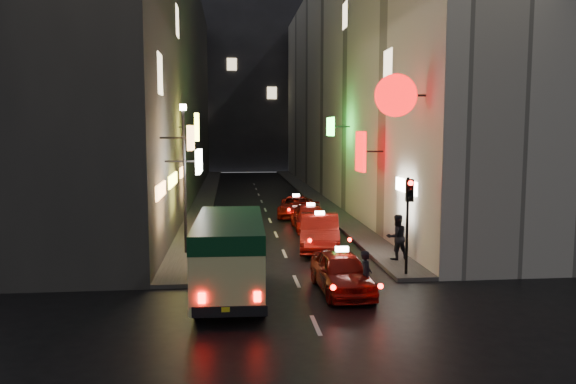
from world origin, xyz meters
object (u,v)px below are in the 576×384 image
object	(u,v)px
lamp_post	(184,168)
minibus	(230,248)
taxi_near	(342,269)
pedestrian_crossing	(366,272)
traffic_light	(409,205)

from	to	relation	value
lamp_post	minibus	bearing A→B (deg)	-73.26
taxi_near	pedestrian_crossing	bearing A→B (deg)	-54.77
taxi_near	traffic_light	bearing A→B (deg)	27.68
minibus	traffic_light	world-z (taller)	traffic_light
lamp_post	taxi_near	bearing A→B (deg)	-47.03
taxi_near	pedestrian_crossing	xyz separation A→B (m)	(0.61, -0.86, 0.09)
traffic_light	pedestrian_crossing	bearing A→B (deg)	-132.45
pedestrian_crossing	lamp_post	xyz separation A→B (m)	(-6.13, 6.79, 2.84)
traffic_light	minibus	bearing A→B (deg)	-165.19
pedestrian_crossing	lamp_post	world-z (taller)	lamp_post
minibus	lamp_post	world-z (taller)	lamp_post
pedestrian_crossing	lamp_post	size ratio (longest dim) A/B	0.28
taxi_near	pedestrian_crossing	world-z (taller)	pedestrian_crossing
lamp_post	traffic_light	bearing A→B (deg)	-28.91
minibus	lamp_post	xyz separation A→B (m)	(-1.87, 6.20, 2.12)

